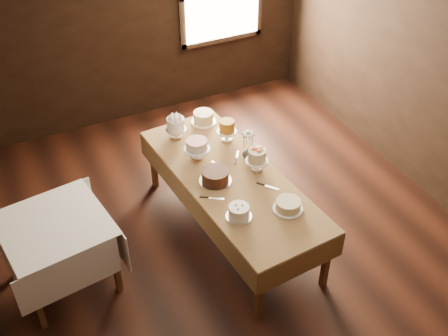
# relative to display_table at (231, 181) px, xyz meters

# --- Properties ---
(floor) EXTENTS (5.00, 6.00, 0.01)m
(floor) POSITION_rel_display_table_xyz_m (-0.11, -0.27, -0.70)
(floor) COLOR black
(floor) RESTS_ON ground
(wall_back) EXTENTS (5.00, 0.02, 2.80)m
(wall_back) POSITION_rel_display_table_xyz_m (-0.11, 2.73, 0.70)
(wall_back) COLOR black
(wall_back) RESTS_ON ground
(wall_right) EXTENTS (0.02, 6.00, 2.80)m
(wall_right) POSITION_rel_display_table_xyz_m (2.39, -0.27, 0.70)
(wall_right) COLOR black
(wall_right) RESTS_ON ground
(display_table) EXTENTS (1.15, 2.50, 0.75)m
(display_table) POSITION_rel_display_table_xyz_m (0.00, 0.00, 0.00)
(display_table) COLOR #4C301C
(display_table) RESTS_ON ground
(side_table) EXTENTS (1.07, 1.07, 0.80)m
(side_table) POSITION_rel_display_table_xyz_m (-1.78, 0.05, 0.01)
(side_table) COLOR #4C301C
(side_table) RESTS_ON ground
(cake_meringue) EXTENTS (0.23, 0.23, 0.25)m
(cake_meringue) POSITION_rel_display_table_xyz_m (-0.23, 0.92, 0.17)
(cake_meringue) COLOR silver
(cake_meringue) RESTS_ON display_table
(cake_speckled) EXTENTS (0.32, 0.32, 0.14)m
(cake_speckled) POSITION_rel_display_table_xyz_m (0.16, 1.05, 0.12)
(cake_speckled) COLOR white
(cake_speckled) RESTS_ON display_table
(cake_lattice) EXTENTS (0.28, 0.28, 0.21)m
(cake_lattice) POSITION_rel_display_table_xyz_m (-0.18, 0.46, 0.15)
(cake_lattice) COLOR white
(cake_lattice) RESTS_ON display_table
(cake_caramel) EXTENTS (0.23, 0.23, 0.26)m
(cake_caramel) POSITION_rel_display_table_xyz_m (0.25, 0.61, 0.17)
(cake_caramel) COLOR white
(cake_caramel) RESTS_ON display_table
(cake_chocolate) EXTENTS (0.35, 0.35, 0.13)m
(cake_chocolate) POSITION_rel_display_table_xyz_m (-0.17, 0.01, 0.12)
(cake_chocolate) COLOR silver
(cake_chocolate) RESTS_ON display_table
(cake_flowers) EXTENTS (0.24, 0.24, 0.25)m
(cake_flowers) POSITION_rel_display_table_xyz_m (0.29, 0.01, 0.16)
(cake_flowers) COLOR white
(cake_flowers) RESTS_ON display_table
(cake_swirl) EXTENTS (0.27, 0.27, 0.13)m
(cake_swirl) POSITION_rel_display_table_xyz_m (-0.20, -0.57, 0.12)
(cake_swirl) COLOR silver
(cake_swirl) RESTS_ON display_table
(cake_cream) EXTENTS (0.32, 0.32, 0.10)m
(cake_cream) POSITION_rel_display_table_xyz_m (0.26, -0.67, 0.10)
(cake_cream) COLOR white
(cake_cream) RESTS_ON display_table
(cake_server_b) EXTENTS (0.17, 0.20, 0.01)m
(cake_server_b) POSITION_rel_display_table_xyz_m (0.29, -0.33, 0.06)
(cake_server_b) COLOR silver
(cake_server_b) RESTS_ON display_table
(cake_server_c) EXTENTS (0.06, 0.24, 0.01)m
(cake_server_c) POSITION_rel_display_table_xyz_m (-0.06, 0.25, 0.06)
(cake_server_c) COLOR silver
(cake_server_c) RESTS_ON display_table
(cake_server_d) EXTENTS (0.16, 0.21, 0.01)m
(cake_server_d) POSITION_rel_display_table_xyz_m (0.23, 0.31, 0.06)
(cake_server_d) COLOR silver
(cake_server_d) RESTS_ON display_table
(cake_server_e) EXTENTS (0.21, 0.15, 0.01)m
(cake_server_e) POSITION_rel_display_table_xyz_m (-0.28, -0.24, 0.06)
(cake_server_e) COLOR silver
(cake_server_e) RESTS_ON display_table
(flower_vase) EXTENTS (0.16, 0.16, 0.12)m
(flower_vase) POSITION_rel_display_table_xyz_m (0.30, 0.22, 0.11)
(flower_vase) COLOR #2D2823
(flower_vase) RESTS_ON display_table
(flower_bouquet) EXTENTS (0.14, 0.14, 0.20)m
(flower_bouquet) POSITION_rel_display_table_xyz_m (0.30, 0.22, 0.29)
(flower_bouquet) COLOR white
(flower_bouquet) RESTS_ON flower_vase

